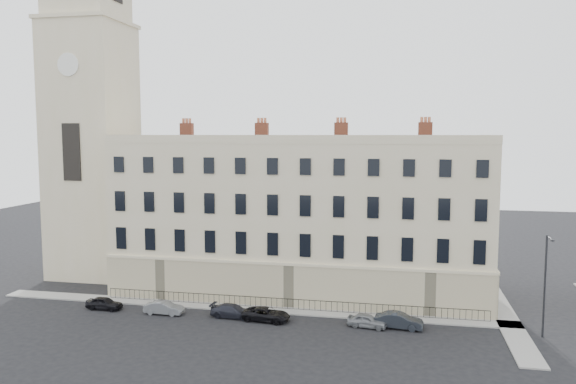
% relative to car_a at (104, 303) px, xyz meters
% --- Properties ---
extents(ground, '(160.00, 160.00, 0.00)m').
position_rel_car_a_xyz_m(ground, '(22.39, -2.26, -0.57)').
color(ground, black).
rests_on(ground, ground).
extents(terrace, '(36.22, 12.22, 17.00)m').
position_rel_car_a_xyz_m(terrace, '(16.42, 9.71, 6.93)').
color(terrace, beige).
rests_on(terrace, ground).
extents(church_tower, '(8.00, 8.13, 44.00)m').
position_rel_car_a_xyz_m(church_tower, '(-7.61, 11.74, 18.09)').
color(church_tower, beige).
rests_on(church_tower, ground).
extents(pavement_terrace, '(48.00, 2.00, 0.12)m').
position_rel_car_a_xyz_m(pavement_terrace, '(12.39, 2.74, -0.51)').
color(pavement_terrace, gray).
rests_on(pavement_terrace, ground).
extents(pavement_east_return, '(2.00, 24.00, 0.12)m').
position_rel_car_a_xyz_m(pavement_east_return, '(35.39, 5.74, -0.51)').
color(pavement_east_return, gray).
rests_on(pavement_east_return, ground).
extents(railings, '(35.00, 0.04, 0.96)m').
position_rel_car_a_xyz_m(railings, '(16.39, 3.14, -0.02)').
color(railings, black).
rests_on(railings, ground).
extents(car_a, '(3.41, 1.51, 1.14)m').
position_rel_car_a_xyz_m(car_a, '(0.00, 0.00, 0.00)').
color(car_a, black).
rests_on(car_a, ground).
extents(car_b, '(3.48, 1.21, 1.15)m').
position_rel_car_a_xyz_m(car_b, '(5.88, -0.19, 0.00)').
color(car_b, slate).
rests_on(car_b, ground).
extents(car_c, '(4.04, 1.86, 1.14)m').
position_rel_car_a_xyz_m(car_c, '(12.14, 0.13, 0.00)').
color(car_c, '#20222B').
rests_on(car_c, ground).
extents(car_d, '(4.27, 2.28, 1.14)m').
position_rel_car_a_xyz_m(car_d, '(15.20, -0.13, -0.00)').
color(car_d, black).
rests_on(car_d, ground).
extents(car_e, '(3.45, 1.82, 1.12)m').
position_rel_car_a_xyz_m(car_e, '(23.75, -0.06, -0.01)').
color(car_e, slate).
rests_on(car_e, ground).
extents(car_f, '(4.05, 1.78, 1.29)m').
position_rel_car_a_xyz_m(car_f, '(26.30, 0.23, 0.08)').
color(car_f, '#20252B').
rests_on(car_f, ground).
extents(streetlamp, '(0.21, 1.76, 8.13)m').
position_rel_car_a_xyz_m(streetlamp, '(37.39, 0.36, 3.93)').
color(streetlamp, '#27282B').
rests_on(streetlamp, ground).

